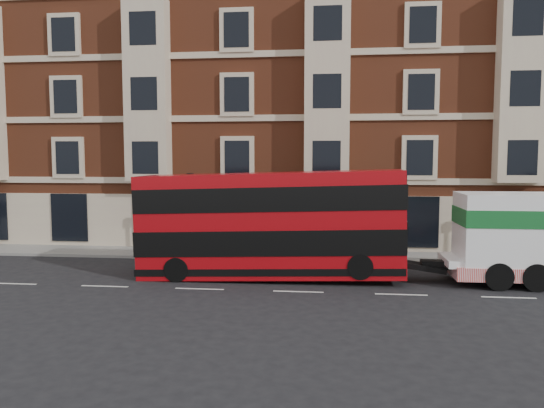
{
  "coord_description": "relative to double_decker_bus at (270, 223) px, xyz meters",
  "views": [
    {
      "loc": [
        1.25,
        -20.58,
        5.29
      ],
      "look_at": [
        -1.49,
        4.0,
        3.13
      ],
      "focal_mm": 35.0,
      "sensor_mm": 36.0,
      "label": 1
    }
  ],
  "objects": [
    {
      "name": "victorian_terrace",
      "position": [
        1.9,
        12.72,
        7.61
      ],
      "size": [
        45.0,
        12.0,
        20.4
      ],
      "color": "brown",
      "rests_on": "ground"
    },
    {
      "name": "ground",
      "position": [
        1.4,
        -2.28,
        -2.46
      ],
      "size": [
        120.0,
        120.0,
        0.0
      ],
      "primitive_type": "plane",
      "color": "black",
      "rests_on": "ground"
    },
    {
      "name": "sidewalk",
      "position": [
        1.4,
        5.22,
        -2.38
      ],
      "size": [
        90.0,
        3.0,
        0.15
      ],
      "primitive_type": "cube",
      "color": "slate",
      "rests_on": "ground"
    },
    {
      "name": "lamp_post_west",
      "position": [
        -4.6,
        3.92,
        0.22
      ],
      "size": [
        0.35,
        0.15,
        4.35
      ],
      "color": "black",
      "rests_on": "sidewalk"
    },
    {
      "name": "pedestrian",
      "position": [
        -4.82,
        4.64,
        -1.51
      ],
      "size": [
        0.63,
        0.45,
        1.6
      ],
      "primitive_type": "imported",
      "rotation": [
        0.0,
        0.0,
        -0.13
      ],
      "color": "#192032",
      "rests_on": "sidewalk"
    },
    {
      "name": "double_decker_bus",
      "position": [
        0.0,
        0.0,
        0.0
      ],
      "size": [
        11.46,
        2.63,
        4.64
      ],
      "color": "#A3090F",
      "rests_on": "ground"
    }
  ]
}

